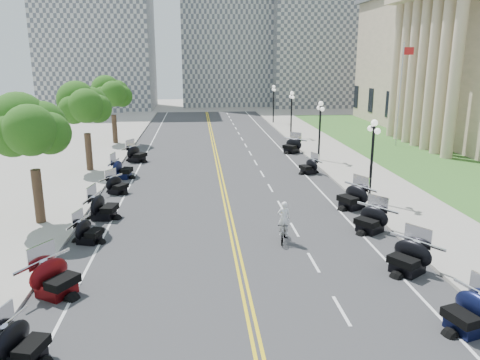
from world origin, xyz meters
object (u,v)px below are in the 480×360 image
object	(u,v)px
bicycle	(283,232)
cyclist_rider	(284,205)
flagpole	(400,96)
motorcycle_n_3	(469,311)

from	to	relation	value
bicycle	cyclist_rider	distance (m)	1.35
flagpole	motorcycle_n_3	bearing A→B (deg)	-109.45
bicycle	cyclist_rider	xyz separation A→B (m)	(0.00, 0.00, 1.35)
motorcycle_n_3	bicycle	distance (m)	9.22
motorcycle_n_3	cyclist_rider	world-z (taller)	cyclist_rider
flagpole	bicycle	world-z (taller)	flagpole
motorcycle_n_3	cyclist_rider	bearing A→B (deg)	-167.63
bicycle	cyclist_rider	world-z (taller)	cyclist_rider
flagpole	bicycle	distance (m)	28.64
flagpole	cyclist_rider	xyz separation A→B (m)	(-15.67, -23.55, -3.14)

